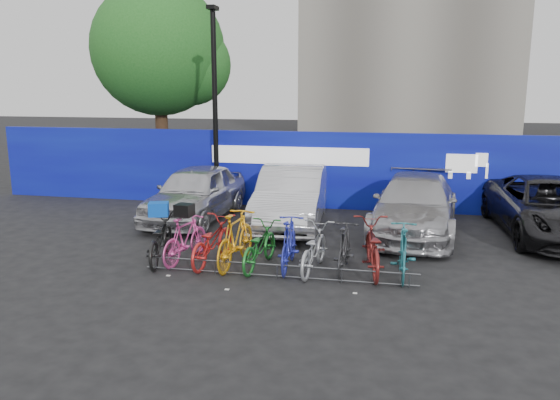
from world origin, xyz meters
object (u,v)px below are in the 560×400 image
(bike_9, at_px, (403,251))
(bike_rack, at_px, (277,271))
(bike_8, at_px, (372,247))
(car_0, at_px, (195,193))
(car_3, at_px, (551,208))
(bike_4, at_px, (259,246))
(bike_7, at_px, (344,248))
(lamppost, at_px, (215,103))
(bike_2, at_px, (212,241))
(car_1, at_px, (292,196))
(bike_5, at_px, (289,244))
(bike_6, at_px, (313,249))
(car_2, at_px, (415,205))
(tree, at_px, (164,53))
(bike_1, at_px, (185,239))
(bike_0, at_px, (160,239))
(bike_3, at_px, (236,239))

(bike_9, bearing_deg, bike_rack, 13.65)
(bike_8, relative_size, bike_9, 1.14)
(bike_rack, distance_m, car_0, 5.53)
(bike_rack, relative_size, car_3, 1.04)
(bike_4, relative_size, bike_7, 1.09)
(bike_7, distance_m, bike_8, 0.57)
(lamppost, xyz_separation_m, bike_2, (1.63, -5.38, -2.77))
(car_0, bearing_deg, car_3, 3.51)
(bike_rack, relative_size, car_1, 1.15)
(lamppost, distance_m, car_1, 4.03)
(bike_2, xyz_separation_m, bike_8, (3.42, 0.12, 0.04))
(bike_5, height_order, bike_8, bike_5)
(lamppost, relative_size, bike_6, 3.28)
(lamppost, relative_size, bike_5, 3.33)
(car_2, bearing_deg, car_0, -176.14)
(bike_4, height_order, bike_6, bike_6)
(bike_5, xyz_separation_m, bike_6, (0.53, -0.05, -0.06))
(car_0, bearing_deg, bike_2, -61.96)
(car_3, relative_size, bike_9, 2.96)
(bike_9, bearing_deg, bike_6, 0.76)
(bike_2, bearing_deg, bike_7, -171.85)
(tree, distance_m, bike_4, 12.72)
(car_3, bearing_deg, bike_rack, -147.97)
(tree, bearing_deg, bike_2, -62.57)
(tree, relative_size, car_3, 1.45)
(tree, distance_m, bike_1, 11.94)
(bike_2, relative_size, bike_8, 0.93)
(bike_1, bearing_deg, lamppost, -67.62)
(bike_rack, bearing_deg, car_1, 96.52)
(bike_rack, distance_m, bike_0, 2.81)
(bike_7, height_order, bike_9, bike_9)
(car_2, relative_size, bike_7, 3.04)
(bike_0, bearing_deg, bike_9, 169.91)
(car_3, bearing_deg, bike_3, -155.47)
(bike_2, distance_m, bike_5, 1.69)
(bike_2, relative_size, bike_7, 1.14)
(bike_2, height_order, bike_7, same)
(car_2, relative_size, bike_3, 2.56)
(bike_rack, bearing_deg, bike_3, 150.19)
(bike_0, xyz_separation_m, bike_9, (5.20, 0.06, 0.03))
(bike_4, distance_m, bike_6, 1.16)
(car_1, relative_size, bike_8, 2.36)
(car_0, bearing_deg, car_2, 1.07)
(car_2, xyz_separation_m, bike_6, (-2.17, -3.58, -0.25))
(car_0, relative_size, car_3, 0.85)
(bike_rack, xyz_separation_m, car_3, (6.21, 4.45, 0.58))
(bike_rack, bearing_deg, bike_9, 13.84)
(bike_0, bearing_deg, bike_7, 171.23)
(lamppost, relative_size, bike_0, 3.11)
(tree, relative_size, bike_1, 4.53)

